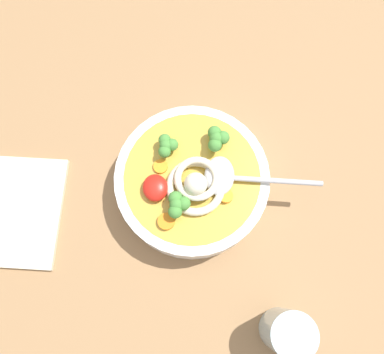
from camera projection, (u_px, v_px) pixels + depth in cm
name	position (u px, v px, depth cm)	size (l,w,h in cm)	color
table_slab	(202.00, 193.00, 65.46)	(98.23, 98.23, 3.54)	#936D47
soup_bowl	(192.00, 182.00, 60.92)	(23.25, 23.25, 5.98)	white
noodle_pile	(196.00, 185.00, 56.59)	(9.53, 9.34, 3.83)	beige
soup_spoon	(229.00, 178.00, 57.27)	(7.75, 17.49, 1.60)	#B7B7BC
chili_sauce_dollop	(156.00, 189.00, 56.68)	(4.09, 3.69, 1.84)	red
broccoli_floret_left	(217.00, 138.00, 57.70)	(3.99, 3.43, 3.16)	#7A9E60
broccoli_floret_right	(167.00, 146.00, 57.58)	(3.65, 3.14, 2.89)	#7A9E60
broccoli_floret_far	(178.00, 204.00, 55.02)	(3.92, 3.38, 3.10)	#7A9E60
carrot_slice_beside_noodles	(161.00, 166.00, 58.37)	(2.16, 2.16, 0.42)	orange
carrot_slice_rear	(166.00, 221.00, 55.98)	(2.45, 2.45, 0.68)	orange
carrot_slice_near_spoon	(226.00, 196.00, 56.94)	(2.02, 2.02, 0.79)	orange
drinking_glass	(287.00, 332.00, 53.58)	(6.20, 6.20, 9.12)	silver
folded_napkin	(24.00, 211.00, 62.39)	(17.75, 11.95, 0.80)	beige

